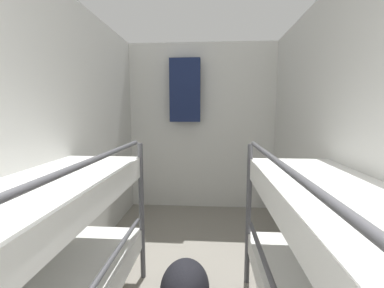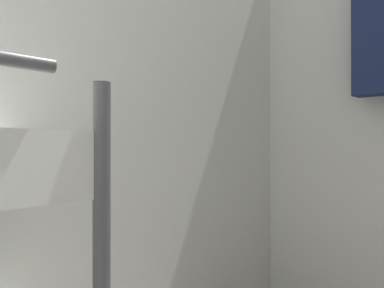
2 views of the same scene
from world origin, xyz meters
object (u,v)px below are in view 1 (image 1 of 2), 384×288
bunk_stack_left_near (24,273)px  bunk_stack_right_near (353,288)px  duffel_bag (185,287)px  hanging_coat (185,90)px

bunk_stack_left_near → bunk_stack_right_near: same height
duffel_bag → bunk_stack_right_near: bearing=-38.6°
bunk_stack_left_near → bunk_stack_right_near: (1.54, 0.00, 0.00)m
bunk_stack_right_near → duffel_bag: bunk_stack_right_near is taller
bunk_stack_right_near → hanging_coat: size_ratio=2.16×
bunk_stack_left_near → bunk_stack_right_near: bearing=0.0°
bunk_stack_right_near → hanging_coat: 3.04m
bunk_stack_left_near → hanging_coat: size_ratio=2.16×
bunk_stack_right_near → duffel_bag: size_ratio=3.96×
bunk_stack_right_near → hanging_coat: (-1.01, 2.65, 1.08)m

